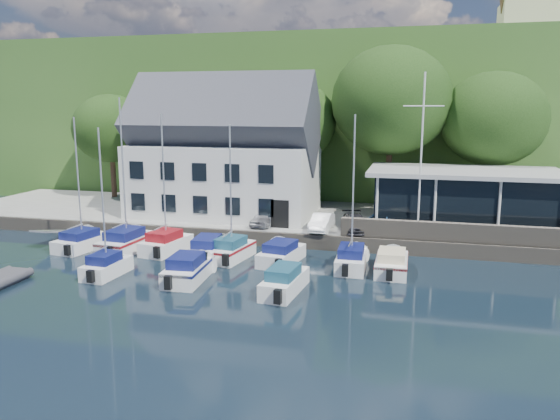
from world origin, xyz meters
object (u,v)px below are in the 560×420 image
(car_dgrey, at_px, (355,223))
(car_blue, at_px, (380,222))
(harbor_building, at_px, (225,159))
(car_white, at_px, (322,222))
(car_silver, at_px, (264,218))
(dinghy_1, at_px, (1,277))
(club_pavilion, at_px, (463,198))
(flagpole, at_px, (421,156))
(boat_r1_3, at_px, (208,247))
(boat_r1_7, at_px, (392,261))
(boat_r1_4, at_px, (231,189))
(boat_r1_5, at_px, (281,252))
(boat_r2_2, at_px, (188,267))
(boat_r1_0, at_px, (79,187))
(boat_r2_3, at_px, (285,279))
(boat_r1_6, at_px, (353,197))
(boat_r1_2, at_px, (164,184))
(boat_r2_1, at_px, (103,203))
(boat_r1_1, at_px, (124,180))

(car_dgrey, height_order, car_blue, car_blue)
(harbor_building, bearing_deg, car_white, -25.65)
(car_silver, distance_m, dinghy_1, 17.35)
(club_pavilion, bearing_deg, flagpole, -131.40)
(car_dgrey, distance_m, boat_r1_3, 10.34)
(car_silver, xyz_separation_m, dinghy_1, (-11.07, -13.30, -1.20))
(boat_r1_7, bearing_deg, car_silver, 147.41)
(car_blue, bearing_deg, club_pavilion, 38.95)
(car_silver, relative_size, boat_r1_4, 0.38)
(boat_r1_5, relative_size, boat_r2_2, 0.96)
(boat_r1_5, height_order, dinghy_1, boat_r1_5)
(harbor_building, relative_size, boat_r1_0, 1.71)
(boat_r1_4, bearing_deg, boat_r1_5, 10.23)
(boat_r2_3, relative_size, dinghy_1, 1.82)
(boat_r2_2, relative_size, dinghy_1, 1.82)
(boat_r1_6, bearing_deg, club_pavilion, 49.83)
(boat_r1_2, xyz_separation_m, boat_r1_4, (4.74, -0.55, -0.07))
(car_silver, xyz_separation_m, car_white, (4.33, -0.58, 0.02))
(car_silver, distance_m, flagpole, 11.79)
(boat_r1_0, bearing_deg, car_dgrey, 27.45)
(boat_r1_5, bearing_deg, boat_r2_1, -141.62)
(car_dgrey, bearing_deg, car_white, 177.57)
(car_blue, height_order, flagpole, flagpole)
(car_white, xyz_separation_m, car_blue, (3.90, 0.87, 0.04))
(car_dgrey, xyz_separation_m, boat_r1_4, (-7.08, -5.57, 2.93))
(boat_r1_1, xyz_separation_m, boat_r1_4, (7.41, -0.20, -0.26))
(club_pavilion, bearing_deg, boat_r1_0, -160.54)
(car_dgrey, bearing_deg, boat_r2_3, -117.29)
(car_silver, relative_size, car_blue, 0.91)
(boat_r1_6, bearing_deg, car_white, 115.39)
(car_white, distance_m, flagpole, 8.00)
(boat_r1_0, distance_m, boat_r1_4, 10.56)
(car_white, height_order, boat_r1_7, car_white)
(boat_r2_3, bearing_deg, flagpole, 62.65)
(car_white, relative_size, boat_r1_4, 0.40)
(boat_r1_7, bearing_deg, boat_r1_0, 179.30)
(harbor_building, height_order, dinghy_1, harbor_building)
(club_pavilion, xyz_separation_m, boat_r1_2, (-19.06, -8.12, 1.52))
(boat_r1_6, bearing_deg, boat_r1_7, -7.16)
(boat_r2_2, bearing_deg, dinghy_1, -166.09)
(boat_r2_2, bearing_deg, car_blue, 43.27)
(harbor_building, xyz_separation_m, car_blue, (12.41, -3.22, -3.72))
(car_blue, relative_size, boat_r2_3, 0.64)
(boat_r1_1, xyz_separation_m, boat_r2_1, (1.61, -5.10, -0.57))
(boat_r1_4, xyz_separation_m, boat_r1_7, (9.89, -0.26, -3.83))
(club_pavilion, bearing_deg, boat_r2_2, -139.18)
(boat_r1_2, relative_size, boat_r1_7, 1.61)
(car_silver, relative_size, boat_r1_5, 0.61)
(boat_r1_2, bearing_deg, boat_r1_5, 6.32)
(club_pavilion, xyz_separation_m, boat_r1_5, (-11.12, -8.60, -2.36))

